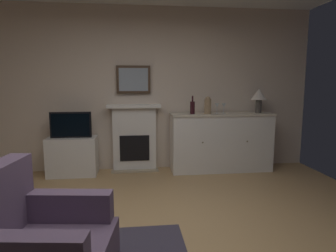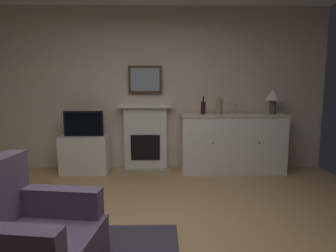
# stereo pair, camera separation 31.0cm
# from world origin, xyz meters

# --- Properties ---
(wall_rear) EXTENTS (5.77, 0.06, 2.68)m
(wall_rear) POSITION_xyz_m (0.00, 2.62, 1.34)
(wall_rear) COLOR beige
(wall_rear) RESTS_ON ground_plane
(fireplace_unit) EXTENTS (0.87, 0.30, 1.10)m
(fireplace_unit) POSITION_xyz_m (-0.12, 2.49, 0.55)
(fireplace_unit) COLOR white
(fireplace_unit) RESTS_ON ground_plane
(framed_picture) EXTENTS (0.55, 0.04, 0.45)m
(framed_picture) POSITION_xyz_m (-0.12, 2.54, 1.50)
(framed_picture) COLOR #473323
(sideboard_cabinet) EXTENTS (1.68, 0.49, 0.95)m
(sideboard_cabinet) POSITION_xyz_m (1.30, 2.31, 0.48)
(sideboard_cabinet) COLOR white
(sideboard_cabinet) RESTS_ON ground_plane
(table_lamp) EXTENTS (0.26, 0.26, 0.40)m
(table_lamp) POSITION_xyz_m (1.93, 2.31, 1.23)
(table_lamp) COLOR #4C4742
(table_lamp) RESTS_ON sideboard_cabinet
(wine_bottle) EXTENTS (0.08, 0.08, 0.29)m
(wine_bottle) POSITION_xyz_m (0.81, 2.28, 1.06)
(wine_bottle) COLOR #331419
(wine_bottle) RESTS_ON sideboard_cabinet
(wine_glass_left) EXTENTS (0.07, 0.07, 0.16)m
(wine_glass_left) POSITION_xyz_m (1.22, 2.30, 1.08)
(wine_glass_left) COLOR silver
(wine_glass_left) RESTS_ON sideboard_cabinet
(wine_glass_center) EXTENTS (0.07, 0.07, 0.16)m
(wine_glass_center) POSITION_xyz_m (1.33, 2.29, 1.08)
(wine_glass_center) COLOR silver
(wine_glass_center) RESTS_ON sideboard_cabinet
(vase_decorative) EXTENTS (0.11, 0.11, 0.28)m
(vase_decorative) POSITION_xyz_m (1.05, 2.26, 1.09)
(vase_decorative) COLOR #9E7F5B
(vase_decorative) RESTS_ON sideboard_cabinet
(tv_cabinet) EXTENTS (0.75, 0.42, 0.60)m
(tv_cabinet) POSITION_xyz_m (-1.10, 2.33, 0.30)
(tv_cabinet) COLOR white
(tv_cabinet) RESTS_ON ground_plane
(tv_set) EXTENTS (0.62, 0.07, 0.40)m
(tv_set) POSITION_xyz_m (-1.10, 2.30, 0.80)
(tv_set) COLOR black
(tv_set) RESTS_ON tv_cabinet
(armchair) EXTENTS (0.90, 0.87, 0.92)m
(armchair) POSITION_xyz_m (-0.77, -0.50, 0.38)
(armchair) COLOR #604C66
(armchair) RESTS_ON ground_plane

